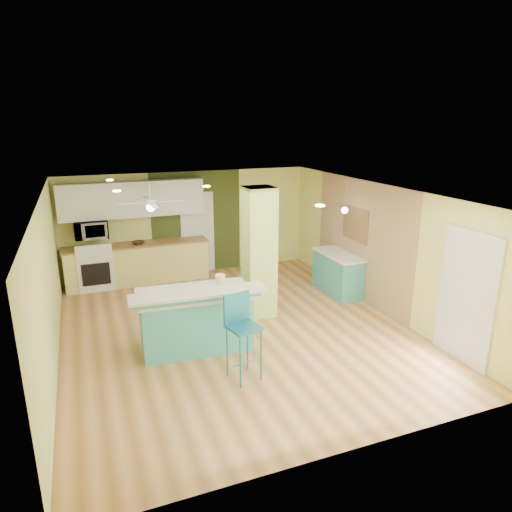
{
  "coord_description": "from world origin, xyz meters",
  "views": [
    {
      "loc": [
        -2.42,
        -7.21,
        3.67
      ],
      "look_at": [
        0.55,
        0.4,
        1.22
      ],
      "focal_mm": 32.0,
      "sensor_mm": 36.0,
      "label": 1
    }
  ],
  "objects_px": {
    "side_counter": "(337,273)",
    "fruit_bowl": "(138,243)",
    "canister": "(220,280)",
    "bar_stool": "(241,323)",
    "peninsula": "(196,318)"
  },
  "relations": [
    {
      "from": "side_counter",
      "to": "fruit_bowl",
      "type": "relative_size",
      "value": 5.0
    },
    {
      "from": "side_counter",
      "to": "canister",
      "type": "bearing_deg",
      "value": -158.19
    },
    {
      "from": "bar_stool",
      "to": "fruit_bowl",
      "type": "bearing_deg",
      "value": 86.83
    },
    {
      "from": "bar_stool",
      "to": "canister",
      "type": "height_order",
      "value": "bar_stool"
    },
    {
      "from": "peninsula",
      "to": "side_counter",
      "type": "relative_size",
      "value": 1.57
    },
    {
      "from": "fruit_bowl",
      "to": "canister",
      "type": "bearing_deg",
      "value": -74.67
    },
    {
      "from": "bar_stool",
      "to": "side_counter",
      "type": "height_order",
      "value": "bar_stool"
    },
    {
      "from": "peninsula",
      "to": "fruit_bowl",
      "type": "height_order",
      "value": "peninsula"
    },
    {
      "from": "peninsula",
      "to": "side_counter",
      "type": "xyz_separation_m",
      "value": [
        3.53,
        1.38,
        -0.08
      ]
    },
    {
      "from": "side_counter",
      "to": "fruit_bowl",
      "type": "xyz_separation_m",
      "value": [
        -3.98,
        2.17,
        0.53
      ]
    },
    {
      "from": "side_counter",
      "to": "fruit_bowl",
      "type": "bearing_deg",
      "value": 151.4
    },
    {
      "from": "fruit_bowl",
      "to": "peninsula",
      "type": "bearing_deg",
      "value": -82.91
    },
    {
      "from": "peninsula",
      "to": "bar_stool",
      "type": "bearing_deg",
      "value": -66.62
    },
    {
      "from": "bar_stool",
      "to": "peninsula",
      "type": "bearing_deg",
      "value": 96.19
    },
    {
      "from": "bar_stool",
      "to": "side_counter",
      "type": "distance_m",
      "value": 4.03
    }
  ]
}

